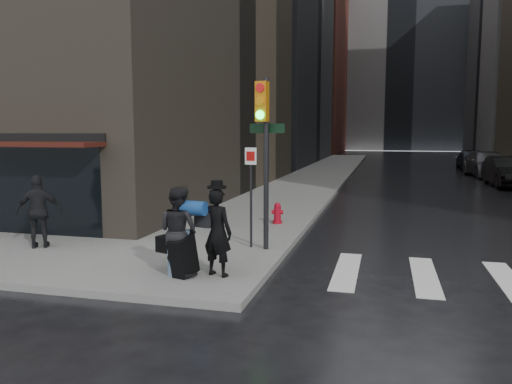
# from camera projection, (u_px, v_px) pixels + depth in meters

# --- Properties ---
(ground) EXTENTS (140.00, 140.00, 0.00)m
(ground) POSITION_uv_depth(u_px,v_px,m) (177.00, 272.00, 10.64)
(ground) COLOR black
(ground) RESTS_ON ground
(sidewalk_left) EXTENTS (4.00, 50.00, 0.15)m
(sidewalk_left) POSITION_uv_depth(u_px,v_px,m) (325.00, 171.00, 36.58)
(sidewalk_left) COLOR slate
(sidewalk_left) RESTS_ON ground
(bldg_left_far) EXTENTS (22.00, 20.00, 26.00)m
(bldg_left_far) POSITION_uv_depth(u_px,v_px,m) (265.00, 62.00, 71.90)
(bldg_left_far) COLOR maroon
(bldg_left_far) RESTS_ON ground
(bldg_distant) EXTENTS (40.00, 12.00, 32.00)m
(bldg_distant) POSITION_uv_depth(u_px,v_px,m) (400.00, 52.00, 82.17)
(bldg_distant) COLOR gray
(bldg_distant) RESTS_ON ground
(man_overcoat) EXTENTS (1.20, 0.90, 1.92)m
(man_overcoat) POSITION_uv_depth(u_px,v_px,m) (210.00, 236.00, 9.73)
(man_overcoat) COLOR black
(man_overcoat) RESTS_ON ground
(man_jeans) EXTENTS (1.23, 0.98, 1.76)m
(man_jeans) POSITION_uv_depth(u_px,v_px,m) (178.00, 231.00, 9.79)
(man_jeans) COLOR black
(man_jeans) RESTS_ON ground
(man_greycoat) EXTENTS (1.14, 0.87, 1.79)m
(man_greycoat) POSITION_uv_depth(u_px,v_px,m) (39.00, 211.00, 12.12)
(man_greycoat) COLOR black
(man_greycoat) RESTS_ON ground
(traffic_light) EXTENTS (1.00, 0.56, 4.07)m
(traffic_light) POSITION_uv_depth(u_px,v_px,m) (263.00, 140.00, 11.70)
(traffic_light) COLOR black
(traffic_light) RESTS_ON ground
(fire_hydrant) EXTENTS (0.37, 0.29, 0.65)m
(fire_hydrant) POSITION_uv_depth(u_px,v_px,m) (277.00, 214.00, 15.39)
(fire_hydrant) COLOR #A0091B
(fire_hydrant) RESTS_ON ground
(parked_car_2) EXTENTS (1.84, 5.02, 1.64)m
(parked_car_2) POSITION_uv_depth(u_px,v_px,m) (508.00, 172.00, 26.93)
(parked_car_2) COLOR black
(parked_car_2) RESTS_ON ground
(parked_car_3) EXTENTS (2.82, 5.89, 1.65)m
(parked_car_3) POSITION_uv_depth(u_px,v_px,m) (487.00, 164.00, 33.04)
(parked_car_3) COLOR #424146
(parked_car_3) RESTS_ON ground
(parked_car_4) EXTENTS (2.11, 4.91, 1.65)m
(parked_car_4) POSITION_uv_depth(u_px,v_px,m) (471.00, 159.00, 39.19)
(parked_car_4) COLOR black
(parked_car_4) RESTS_ON ground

